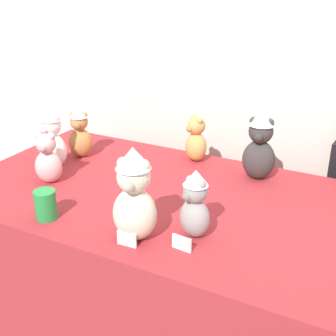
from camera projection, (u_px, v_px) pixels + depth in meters
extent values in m
cube|color=silver|center=(237.00, 35.00, 2.19)|extent=(7.00, 0.08, 2.60)
cube|color=maroon|center=(168.00, 271.00, 1.97)|extent=(1.76, 0.96, 0.75)
ellipsoid|color=beige|center=(49.00, 167.00, 1.90)|extent=(0.14, 0.13, 0.14)
sphere|color=beige|center=(46.00, 144.00, 1.86)|extent=(0.08, 0.08, 0.08)
sphere|color=beige|center=(39.00, 136.00, 1.85)|extent=(0.03, 0.03, 0.03)
sphere|color=beige|center=(51.00, 136.00, 1.85)|extent=(0.03, 0.03, 0.03)
sphere|color=#A88783|center=(43.00, 148.00, 1.83)|extent=(0.04, 0.04, 0.04)
ellipsoid|color=gray|center=(195.00, 218.00, 1.51)|extent=(0.14, 0.13, 0.14)
sphere|color=gray|center=(195.00, 191.00, 1.47)|extent=(0.08, 0.08, 0.08)
sphere|color=gray|center=(190.00, 180.00, 1.47)|extent=(0.03, 0.03, 0.03)
sphere|color=gray|center=(201.00, 185.00, 1.44)|extent=(0.03, 0.03, 0.03)
sphere|color=slate|center=(187.00, 196.00, 1.45)|extent=(0.03, 0.03, 0.03)
cone|color=silver|center=(196.00, 178.00, 1.45)|extent=(0.09, 0.09, 0.05)
ellipsoid|color=white|center=(53.00, 150.00, 2.05)|extent=(0.13, 0.11, 0.16)
sphere|color=white|center=(50.00, 126.00, 2.01)|extent=(0.10, 0.10, 0.10)
sphere|color=white|center=(44.00, 117.00, 2.00)|extent=(0.04, 0.04, 0.04)
sphere|color=white|center=(55.00, 119.00, 1.98)|extent=(0.04, 0.04, 0.04)
sphere|color=#B4B3AF|center=(44.00, 130.00, 1.98)|extent=(0.04, 0.04, 0.04)
cone|color=silver|center=(49.00, 113.00, 1.98)|extent=(0.10, 0.10, 0.06)
ellipsoid|color=beige|center=(135.00, 214.00, 1.49)|extent=(0.17, 0.15, 0.18)
sphere|color=beige|center=(134.00, 177.00, 1.43)|extent=(0.11, 0.11, 0.11)
sphere|color=beige|center=(123.00, 163.00, 1.42)|extent=(0.04, 0.04, 0.04)
sphere|color=beige|center=(143.00, 166.00, 1.40)|extent=(0.04, 0.04, 0.04)
sphere|color=#ABA08A|center=(128.00, 186.00, 1.39)|extent=(0.05, 0.05, 0.05)
cone|color=silver|center=(133.00, 158.00, 1.40)|extent=(0.12, 0.12, 0.07)
ellipsoid|color=tan|center=(196.00, 147.00, 2.13)|extent=(0.15, 0.14, 0.14)
sphere|color=tan|center=(196.00, 126.00, 2.08)|extent=(0.08, 0.08, 0.08)
sphere|color=tan|center=(194.00, 118.00, 2.09)|extent=(0.03, 0.03, 0.03)
sphere|color=tan|center=(200.00, 121.00, 2.05)|extent=(0.03, 0.03, 0.03)
sphere|color=olive|center=(190.00, 129.00, 2.07)|extent=(0.04, 0.04, 0.04)
ellipsoid|color=#B27A42|center=(81.00, 143.00, 2.17)|extent=(0.15, 0.14, 0.14)
sphere|color=#B27A42|center=(79.00, 122.00, 2.13)|extent=(0.09, 0.09, 0.09)
sphere|color=#B27A42|center=(73.00, 115.00, 2.12)|extent=(0.03, 0.03, 0.03)
sphere|color=#B27A42|center=(84.00, 115.00, 2.12)|extent=(0.03, 0.03, 0.03)
sphere|color=olive|center=(77.00, 126.00, 2.10)|extent=(0.04, 0.04, 0.04)
cone|color=silver|center=(78.00, 111.00, 2.11)|extent=(0.09, 0.09, 0.06)
ellipsoid|color=#383533|center=(258.00, 160.00, 1.93)|extent=(0.15, 0.13, 0.17)
sphere|color=#383533|center=(261.00, 131.00, 1.88)|extent=(0.10, 0.10, 0.10)
sphere|color=#383533|center=(254.00, 121.00, 1.88)|extent=(0.04, 0.04, 0.04)
sphere|color=#383533|center=(270.00, 123.00, 1.85)|extent=(0.04, 0.04, 0.04)
sphere|color=#32302E|center=(259.00, 137.00, 1.85)|extent=(0.04, 0.04, 0.04)
cone|color=silver|center=(262.00, 117.00, 1.86)|extent=(0.11, 0.11, 0.07)
cylinder|color=#238C3D|center=(46.00, 205.00, 1.62)|extent=(0.08, 0.08, 0.11)
cube|color=white|center=(182.00, 243.00, 1.45)|extent=(0.07, 0.01, 0.05)
cube|color=white|center=(127.00, 239.00, 1.47)|extent=(0.07, 0.01, 0.05)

